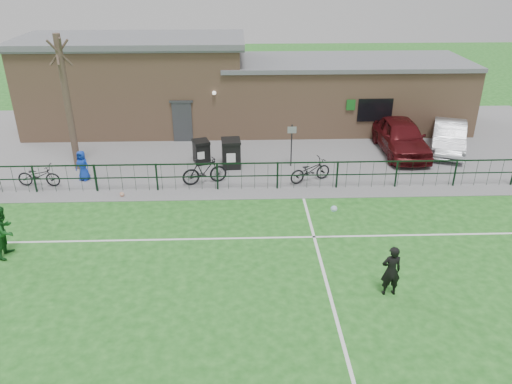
{
  "coord_description": "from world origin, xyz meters",
  "views": [
    {
      "loc": [
        -0.56,
        -10.94,
        8.98
      ],
      "look_at": [
        0.0,
        5.0,
        1.3
      ],
      "focal_mm": 35.0,
      "sensor_mm": 36.0,
      "label": 1
    }
  ],
  "objects_px": {
    "wheelie_bin_right": "(231,154)",
    "bicycle_c": "(39,176)",
    "sign_post": "(291,146)",
    "car_silver": "(449,137)",
    "spectator_child": "(82,166)",
    "ball_ground": "(122,194)",
    "bicycle_e": "(310,170)",
    "bicycle_d": "(205,171)",
    "wheelie_bin_left": "(201,153)",
    "bare_tree": "(68,105)",
    "outfield_player": "(4,231)",
    "car_maroon": "(401,136)"
  },
  "relations": [
    {
      "from": "outfield_player",
      "to": "ball_ground",
      "type": "xyz_separation_m",
      "value": [
        2.82,
        4.22,
        -0.79
      ]
    },
    {
      "from": "wheelie_bin_left",
      "to": "bicycle_c",
      "type": "xyz_separation_m",
      "value": [
        -6.7,
        -2.36,
        -0.04
      ]
    },
    {
      "from": "bicycle_d",
      "to": "car_silver",
      "type": "bearing_deg",
      "value": -89.16
    },
    {
      "from": "wheelie_bin_left",
      "to": "bicycle_d",
      "type": "relative_size",
      "value": 0.53
    },
    {
      "from": "wheelie_bin_right",
      "to": "sign_post",
      "type": "xyz_separation_m",
      "value": [
        2.76,
        -0.03,
        0.39
      ]
    },
    {
      "from": "wheelie_bin_right",
      "to": "bicycle_d",
      "type": "relative_size",
      "value": 0.63
    },
    {
      "from": "bicycle_e",
      "to": "car_maroon",
      "type": "bearing_deg",
      "value": -79.43
    },
    {
      "from": "sign_post",
      "to": "ball_ground",
      "type": "relative_size",
      "value": 10.23
    },
    {
      "from": "car_silver",
      "to": "bicycle_d",
      "type": "height_order",
      "value": "car_silver"
    },
    {
      "from": "bicycle_e",
      "to": "outfield_player",
      "type": "relative_size",
      "value": 1.08
    },
    {
      "from": "car_silver",
      "to": "outfield_player",
      "type": "relative_size",
      "value": 2.43
    },
    {
      "from": "wheelie_bin_right",
      "to": "bicycle_c",
      "type": "height_order",
      "value": "wheelie_bin_right"
    },
    {
      "from": "bicycle_c",
      "to": "car_silver",
      "type": "bearing_deg",
      "value": -74.68
    },
    {
      "from": "bicycle_d",
      "to": "spectator_child",
      "type": "xyz_separation_m",
      "value": [
        -5.29,
        0.58,
        0.09
      ]
    },
    {
      "from": "sign_post",
      "to": "car_silver",
      "type": "bearing_deg",
      "value": 12.34
    },
    {
      "from": "bare_tree",
      "to": "bicycle_d",
      "type": "distance_m",
      "value": 6.68
    },
    {
      "from": "outfield_player",
      "to": "bicycle_d",
      "type": "bearing_deg",
      "value": -46.81
    },
    {
      "from": "wheelie_bin_left",
      "to": "bare_tree",
      "type": "bearing_deg",
      "value": 166.64
    },
    {
      "from": "sign_post",
      "to": "ball_ground",
      "type": "height_order",
      "value": "sign_post"
    },
    {
      "from": "car_maroon",
      "to": "bare_tree",
      "type": "bearing_deg",
      "value": -174.48
    },
    {
      "from": "bare_tree",
      "to": "spectator_child",
      "type": "distance_m",
      "value": 2.75
    },
    {
      "from": "ball_ground",
      "to": "wheelie_bin_right",
      "type": "bearing_deg",
      "value": 33.84
    },
    {
      "from": "bicycle_e",
      "to": "bare_tree",
      "type": "bearing_deg",
      "value": 56.78
    },
    {
      "from": "sign_post",
      "to": "bicycle_d",
      "type": "bearing_deg",
      "value": -154.82
    },
    {
      "from": "bicycle_e",
      "to": "ball_ground",
      "type": "distance_m",
      "value": 7.94
    },
    {
      "from": "bicycle_c",
      "to": "bicycle_e",
      "type": "distance_m",
      "value": 11.51
    },
    {
      "from": "car_maroon",
      "to": "outfield_player",
      "type": "bearing_deg",
      "value": -150.63
    },
    {
      "from": "car_silver",
      "to": "spectator_child",
      "type": "xyz_separation_m",
      "value": [
        -17.18,
        -3.0,
        -0.05
      ]
    },
    {
      "from": "spectator_child",
      "to": "ball_ground",
      "type": "xyz_separation_m",
      "value": [
        1.98,
        -1.7,
        -0.59
      ]
    },
    {
      "from": "car_silver",
      "to": "ball_ground",
      "type": "distance_m",
      "value": 15.93
    },
    {
      "from": "sign_post",
      "to": "bare_tree",
      "type": "bearing_deg",
      "value": 179.46
    },
    {
      "from": "wheelie_bin_left",
      "to": "car_silver",
      "type": "height_order",
      "value": "car_silver"
    },
    {
      "from": "outfield_player",
      "to": "bicycle_c",
      "type": "bearing_deg",
      "value": 11.26
    },
    {
      "from": "ball_ground",
      "to": "bicycle_c",
      "type": "bearing_deg",
      "value": 163.05
    },
    {
      "from": "ball_ground",
      "to": "bare_tree",
      "type": "bearing_deg",
      "value": 130.89
    },
    {
      "from": "wheelie_bin_left",
      "to": "bicycle_c",
      "type": "relative_size",
      "value": 0.57
    },
    {
      "from": "wheelie_bin_right",
      "to": "outfield_player",
      "type": "distance_m",
      "value": 10.2
    },
    {
      "from": "bicycle_c",
      "to": "spectator_child",
      "type": "xyz_separation_m",
      "value": [
        1.7,
        0.58,
        0.19
      ]
    },
    {
      "from": "wheelie_bin_left",
      "to": "bicycle_c",
      "type": "bearing_deg",
      "value": -178.51
    },
    {
      "from": "wheelie_bin_left",
      "to": "spectator_child",
      "type": "xyz_separation_m",
      "value": [
        -5.0,
        -1.78,
        0.16
      ]
    },
    {
      "from": "wheelie_bin_right",
      "to": "sign_post",
      "type": "distance_m",
      "value": 2.79
    },
    {
      "from": "bicycle_c",
      "to": "outfield_player",
      "type": "relative_size",
      "value": 1.01
    },
    {
      "from": "car_maroon",
      "to": "bicycle_e",
      "type": "bearing_deg",
      "value": -146.0
    },
    {
      "from": "wheelie_bin_left",
      "to": "sign_post",
      "type": "distance_m",
      "value": 4.22
    },
    {
      "from": "car_maroon",
      "to": "ball_ground",
      "type": "bearing_deg",
      "value": -160.48
    },
    {
      "from": "wheelie_bin_right",
      "to": "sign_post",
      "type": "bearing_deg",
      "value": -5.24
    },
    {
      "from": "wheelie_bin_left",
      "to": "spectator_child",
      "type": "relative_size",
      "value": 0.76
    },
    {
      "from": "bicycle_e",
      "to": "wheelie_bin_right",
      "type": "bearing_deg",
      "value": 39.33
    },
    {
      "from": "sign_post",
      "to": "bicycle_d",
      "type": "xyz_separation_m",
      "value": [
        -3.87,
        -1.82,
        -0.42
      ]
    },
    {
      "from": "bare_tree",
      "to": "bicycle_d",
      "type": "xyz_separation_m",
      "value": [
        5.93,
        -1.91,
        -2.4
      ]
    }
  ]
}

